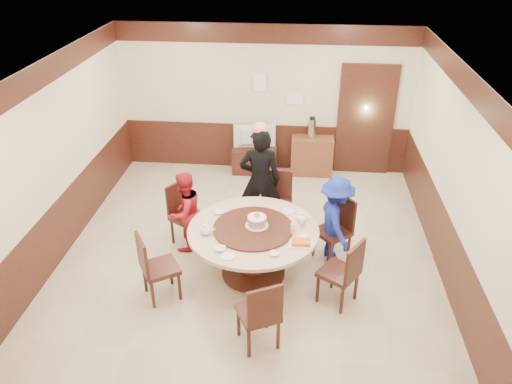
# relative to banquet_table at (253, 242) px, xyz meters

# --- Properties ---
(room) EXTENTS (6.00, 6.04, 2.84)m
(room) POSITION_rel_banquet_table_xyz_m (-0.10, 0.48, 0.55)
(room) COLOR beige
(room) RESTS_ON ground
(banquet_table) EXTENTS (1.78, 1.78, 0.78)m
(banquet_table) POSITION_rel_banquet_table_xyz_m (0.00, 0.00, 0.00)
(banquet_table) COLOR #381811
(banquet_table) RESTS_ON ground
(chair_0) EXTENTS (0.62, 0.62, 0.97)m
(chair_0) POSITION_rel_banquet_table_xyz_m (1.12, 0.49, -0.23)
(chair_0) COLOR #381811
(chair_0) RESTS_ON ground
(chair_1) EXTENTS (0.47, 0.48, 0.97)m
(chair_1) POSITION_rel_banquet_table_xyz_m (0.27, 1.18, -0.23)
(chair_1) COLOR #381811
(chair_1) RESTS_ON ground
(chair_2) EXTENTS (0.61, 0.61, 0.97)m
(chair_2) POSITION_rel_banquet_table_xyz_m (-1.08, 0.70, -0.23)
(chair_2) COLOR #381811
(chair_2) RESTS_ON ground
(chair_3) EXTENTS (0.61, 0.61, 0.97)m
(chair_3) POSITION_rel_banquet_table_xyz_m (-1.18, -0.59, -0.23)
(chair_3) COLOR #381811
(chair_3) RESTS_ON ground
(chair_4) EXTENTS (0.59, 0.59, 0.97)m
(chair_4) POSITION_rel_banquet_table_xyz_m (0.19, -1.31, -0.23)
(chair_4) COLOR #381811
(chair_4) RESTS_ON ground
(chair_5) EXTENTS (0.61, 0.61, 0.97)m
(chair_5) POSITION_rel_banquet_table_xyz_m (1.16, -0.47, -0.23)
(chair_5) COLOR #381811
(chair_5) RESTS_ON ground
(person_standing) EXTENTS (0.66, 0.46, 1.74)m
(person_standing) POSITION_rel_banquet_table_xyz_m (-0.01, 1.16, 0.34)
(person_standing) COLOR black
(person_standing) RESTS_ON ground
(person_red) EXTENTS (0.73, 0.77, 1.26)m
(person_red) POSITION_rel_banquet_table_xyz_m (-1.07, 0.54, 0.10)
(person_red) COLOR #B11727
(person_red) RESTS_ON ground
(person_blue) EXTENTS (0.69, 0.95, 1.33)m
(person_blue) POSITION_rel_banquet_table_xyz_m (1.13, 0.46, 0.13)
(person_blue) COLOR navy
(person_blue) RESTS_ON ground
(birthday_cake) EXTENTS (0.31, 0.31, 0.21)m
(birthday_cake) POSITION_rel_banquet_table_xyz_m (0.05, 0.04, 0.32)
(birthday_cake) COLOR white
(birthday_cake) RESTS_ON banquet_table
(teapot_left) EXTENTS (0.17, 0.15, 0.13)m
(teapot_left) POSITION_rel_banquet_table_xyz_m (-0.61, -0.18, 0.28)
(teapot_left) COLOR white
(teapot_left) RESTS_ON banquet_table
(teapot_right) EXTENTS (0.17, 0.15, 0.13)m
(teapot_right) POSITION_rel_banquet_table_xyz_m (0.64, 0.24, 0.28)
(teapot_right) COLOR white
(teapot_right) RESTS_ON banquet_table
(bowl_0) EXTENTS (0.14, 0.14, 0.03)m
(bowl_0) POSITION_rel_banquet_table_xyz_m (-0.52, 0.36, 0.23)
(bowl_0) COLOR white
(bowl_0) RESTS_ON banquet_table
(bowl_1) EXTENTS (0.13, 0.13, 0.04)m
(bowl_1) POSITION_rel_banquet_table_xyz_m (0.32, -0.57, 0.24)
(bowl_1) COLOR white
(bowl_1) RESTS_ON banquet_table
(bowl_2) EXTENTS (0.15, 0.15, 0.04)m
(bowl_2) POSITION_rel_banquet_table_xyz_m (-0.37, -0.52, 0.23)
(bowl_2) COLOR white
(bowl_2) RESTS_ON banquet_table
(bowl_3) EXTENTS (0.14, 0.14, 0.04)m
(bowl_3) POSITION_rel_banquet_table_xyz_m (0.66, -0.15, 0.24)
(bowl_3) COLOR white
(bowl_3) RESTS_ON banquet_table
(saucer_near) EXTENTS (0.18, 0.18, 0.01)m
(saucer_near) POSITION_rel_banquet_table_xyz_m (-0.25, -0.65, 0.22)
(saucer_near) COLOR white
(saucer_near) RESTS_ON banquet_table
(saucer_far) EXTENTS (0.18, 0.18, 0.01)m
(saucer_far) POSITION_rel_banquet_table_xyz_m (0.45, 0.50, 0.22)
(saucer_far) COLOR white
(saucer_far) RESTS_ON banquet_table
(shrimp_platter) EXTENTS (0.30, 0.20, 0.06)m
(shrimp_platter) POSITION_rel_banquet_table_xyz_m (0.65, -0.31, 0.24)
(shrimp_platter) COLOR white
(shrimp_platter) RESTS_ON banquet_table
(bottle_0) EXTENTS (0.06, 0.06, 0.16)m
(bottle_0) POSITION_rel_banquet_table_xyz_m (0.53, -0.08, 0.30)
(bottle_0) COLOR white
(bottle_0) RESTS_ON banquet_table
(bottle_1) EXTENTS (0.06, 0.06, 0.16)m
(bottle_1) POSITION_rel_banquet_table_xyz_m (0.66, 0.06, 0.30)
(bottle_1) COLOR white
(bottle_1) RESTS_ON banquet_table
(tv_stand) EXTENTS (0.85, 0.45, 0.50)m
(tv_stand) POSITION_rel_banquet_table_xyz_m (-0.29, 3.21, -0.28)
(tv_stand) COLOR #381811
(tv_stand) RESTS_ON ground
(television) EXTENTS (0.82, 0.22, 0.47)m
(television) POSITION_rel_banquet_table_xyz_m (-0.29, 3.21, 0.20)
(television) COLOR #949597
(television) RESTS_ON tv_stand
(side_cabinet) EXTENTS (0.80, 0.40, 0.75)m
(side_cabinet) POSITION_rel_banquet_table_xyz_m (0.82, 3.24, -0.16)
(side_cabinet) COLOR brown
(side_cabinet) RESTS_ON ground
(thermos) EXTENTS (0.15, 0.15, 0.38)m
(thermos) POSITION_rel_banquet_table_xyz_m (0.79, 3.24, 0.41)
(thermos) COLOR silver
(thermos) RESTS_ON side_cabinet
(notice_left) EXTENTS (0.25, 0.00, 0.35)m
(notice_left) POSITION_rel_banquet_table_xyz_m (-0.21, 3.42, 1.22)
(notice_left) COLOR white
(notice_left) RESTS_ON room
(notice_right) EXTENTS (0.30, 0.00, 0.22)m
(notice_right) POSITION_rel_banquet_table_xyz_m (0.44, 3.42, 0.92)
(notice_right) COLOR white
(notice_right) RESTS_ON room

